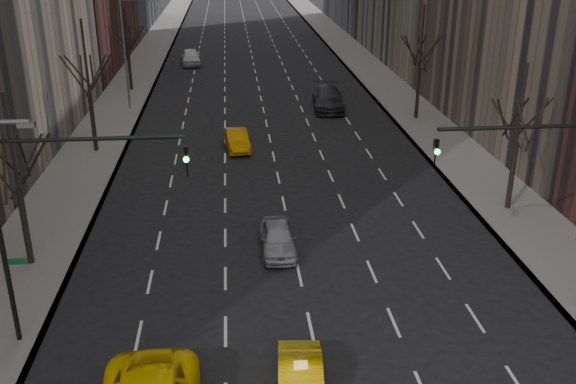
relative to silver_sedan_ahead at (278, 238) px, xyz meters
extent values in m
cube|color=slate|center=(-11.48, 51.65, -0.60)|extent=(4.50, 320.00, 0.15)
cube|color=slate|center=(13.02, 51.65, -0.60)|extent=(4.50, 320.00, 0.15)
cylinder|color=black|center=(-11.23, -0.35, 1.26)|extent=(0.28, 0.28, 3.57)
cylinder|color=black|center=(-11.23, -0.35, 5.17)|extent=(0.16, 0.16, 4.25)
cylinder|color=black|center=(-11.08, 0.49, 4.27)|extent=(0.42, 1.80, 2.52)
cylinder|color=black|center=(-10.43, -0.06, 4.27)|extent=(1.74, 0.72, 2.52)
cylinder|color=black|center=(-10.58, -0.91, 4.27)|extent=(1.46, 1.25, 2.52)
cylinder|color=black|center=(-11.38, -1.20, 4.27)|extent=(0.42, 1.80, 2.52)
cylinder|color=black|center=(-11.89, 0.20, 4.27)|extent=(1.46, 1.25, 2.52)
cylinder|color=black|center=(-11.23, 15.65, 1.47)|extent=(0.28, 0.28, 3.99)
cylinder|color=black|center=(-11.23, 15.65, 5.84)|extent=(0.16, 0.16, 4.75)
cylinder|color=black|center=(-11.08, 16.49, 4.69)|extent=(0.42, 1.80, 2.52)
cylinder|color=black|center=(-10.43, 15.94, 4.69)|extent=(1.74, 0.72, 2.52)
cylinder|color=black|center=(-10.58, 15.09, 4.69)|extent=(1.46, 1.25, 2.52)
cylinder|color=black|center=(-11.38, 14.80, 4.69)|extent=(0.42, 1.80, 2.52)
cylinder|color=black|center=(-12.04, 15.35, 4.69)|extent=(1.74, 0.72, 2.52)
cylinder|color=black|center=(-11.89, 16.20, 4.69)|extent=(1.46, 1.25, 2.52)
cylinder|color=black|center=(-11.23, 33.65, 1.15)|extent=(0.28, 0.28, 3.36)
cylinder|color=black|center=(-11.23, 33.65, 4.83)|extent=(0.16, 0.16, 4.00)
cylinder|color=black|center=(-11.08, 34.49, 4.06)|extent=(0.42, 1.80, 2.52)
cylinder|color=black|center=(-10.43, 33.94, 4.06)|extent=(1.74, 0.72, 2.52)
cylinder|color=black|center=(-10.58, 33.09, 4.06)|extent=(1.46, 1.25, 2.52)
cylinder|color=black|center=(-11.38, 32.80, 4.06)|extent=(0.42, 1.80, 2.52)
cylinder|color=black|center=(-12.04, 33.35, 4.06)|extent=(1.74, 0.72, 2.52)
cylinder|color=black|center=(-11.89, 34.20, 4.06)|extent=(1.46, 1.25, 2.52)
cylinder|color=black|center=(12.77, 3.65, 1.26)|extent=(0.28, 0.28, 3.57)
cylinder|color=black|center=(12.77, 3.65, 5.17)|extent=(0.16, 0.16, 4.25)
cylinder|color=black|center=(12.92, 4.49, 4.27)|extent=(0.42, 1.80, 2.52)
cylinder|color=black|center=(13.57, 3.94, 4.27)|extent=(1.74, 0.72, 2.52)
cylinder|color=black|center=(13.42, 3.09, 4.27)|extent=(1.46, 1.25, 2.52)
cylinder|color=black|center=(12.62, 2.80, 4.27)|extent=(0.42, 1.80, 2.52)
cylinder|color=black|center=(11.96, 3.35, 4.27)|extent=(1.74, 0.72, 2.52)
cylinder|color=black|center=(12.11, 4.20, 4.27)|extent=(1.46, 1.25, 2.52)
cylinder|color=black|center=(12.77, 21.65, 1.47)|extent=(0.28, 0.28, 3.99)
cylinder|color=black|center=(12.77, 21.65, 5.84)|extent=(0.16, 0.16, 4.75)
cylinder|color=black|center=(12.92, 22.49, 4.69)|extent=(0.42, 1.80, 2.52)
cylinder|color=black|center=(13.57, 21.94, 4.69)|extent=(1.74, 0.72, 2.52)
cylinder|color=black|center=(13.42, 21.09, 4.69)|extent=(1.46, 1.25, 2.52)
cylinder|color=black|center=(12.62, 20.80, 4.69)|extent=(0.42, 1.80, 2.52)
cylinder|color=black|center=(11.96, 21.35, 4.69)|extent=(1.74, 0.72, 2.52)
cylinder|color=black|center=(12.11, 22.20, 4.69)|extent=(1.46, 1.25, 2.52)
cylinder|color=black|center=(-10.03, -6.35, 3.47)|extent=(0.18, 0.18, 8.00)
cylinder|color=black|center=(-6.78, -6.35, 7.07)|extent=(6.50, 0.14, 0.14)
imported|color=black|center=(-3.53, -6.35, 6.17)|extent=(0.18, 0.22, 1.10)
sphere|color=#0CFF33|center=(-3.53, -6.53, 6.32)|extent=(0.20, 0.20, 0.20)
cube|color=#0C5926|center=(-9.63, -6.35, 2.67)|extent=(0.70, 0.04, 0.22)
cylinder|color=black|center=(8.32, -6.35, 7.07)|extent=(6.50, 0.14, 0.14)
imported|color=black|center=(5.07, -6.35, 6.17)|extent=(0.18, 0.22, 1.10)
sphere|color=#0CFF33|center=(5.07, -6.53, 6.32)|extent=(0.20, 0.20, 0.20)
cube|color=slate|center=(-7.93, -8.35, 8.17)|extent=(0.50, 0.22, 0.15)
cylinder|color=slate|center=(-10.43, 26.65, 3.97)|extent=(0.16, 0.16, 9.00)
cylinder|color=slate|center=(-9.13, 26.65, 8.27)|extent=(2.60, 0.14, 0.14)
cube|color=slate|center=(-7.93, 26.65, 8.17)|extent=(0.50, 0.22, 0.15)
imported|color=#9B9CA2|center=(0.00, 0.00, 0.00)|extent=(1.62, 3.98, 1.35)
imported|color=#D68E04|center=(-1.64, 15.44, 0.00)|extent=(1.88, 4.23, 1.35)
imported|color=#29282D|center=(6.23, 25.50, 0.22)|extent=(2.99, 6.32, 1.78)
imported|color=white|center=(-6.27, 45.87, 0.18)|extent=(2.53, 5.23, 1.72)
camera|label=1|loc=(-2.00, -26.95, 13.44)|focal=40.00mm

